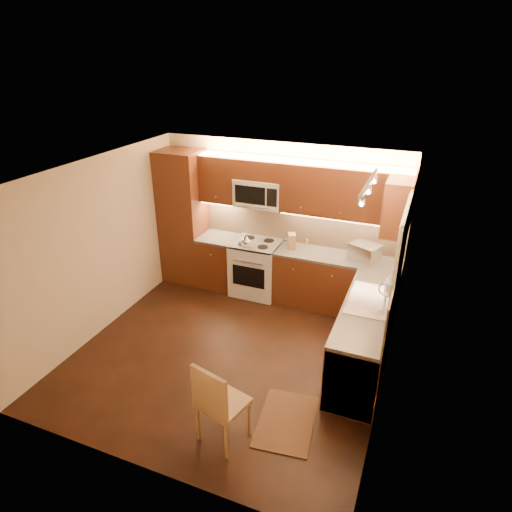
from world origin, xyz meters
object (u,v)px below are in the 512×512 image
at_px(microwave, 259,193).
at_px(dining_chair, 223,401).
at_px(kettle, 246,241).
at_px(soap_bottle, 389,282).
at_px(sink, 370,295).
at_px(toaster_oven, 364,252).
at_px(stove, 256,268).
at_px(knife_block, 292,241).

relative_size(microwave, dining_chair, 0.76).
relative_size(kettle, soap_bottle, 0.99).
height_order(soap_bottle, dining_chair, soap_bottle).
bearing_deg(sink, kettle, 156.01).
bearing_deg(sink, dining_chair, -121.20).
relative_size(sink, soap_bottle, 4.42).
height_order(sink, soap_bottle, soap_bottle).
distance_m(microwave, toaster_oven, 1.86).
xyz_separation_m(toaster_oven, soap_bottle, (0.45, -0.77, -0.03)).
relative_size(microwave, soap_bottle, 3.91).
bearing_deg(toaster_oven, sink, -53.46).
bearing_deg(dining_chair, toaster_oven, 88.87).
height_order(stove, microwave, microwave).
bearing_deg(knife_block, toaster_oven, -22.63).
height_order(stove, toaster_oven, toaster_oven).
bearing_deg(soap_bottle, microwave, 136.64).
height_order(microwave, dining_chair, microwave).
bearing_deg(stove, toaster_oven, 1.87).
bearing_deg(sink, knife_block, 140.17).
bearing_deg(kettle, dining_chair, -57.33).
relative_size(sink, toaster_oven, 2.07).
bearing_deg(microwave, dining_chair, -74.93).
distance_m(sink, knife_block, 1.84).
bearing_deg(kettle, stove, 80.10).
relative_size(stove, microwave, 1.21).
bearing_deg(knife_block, dining_chair, -107.91).
height_order(sink, knife_block, knife_block).
xyz_separation_m(stove, sink, (2.00, -1.12, 0.52)).
bearing_deg(stove, kettle, -114.22).
height_order(microwave, kettle, microwave).
bearing_deg(stove, dining_chair, -74.29).
xyz_separation_m(kettle, soap_bottle, (2.27, -0.52, -0.02)).
distance_m(sink, toaster_oven, 1.21).
bearing_deg(soap_bottle, knife_block, 132.18).
bearing_deg(sink, soap_bottle, 66.33).
bearing_deg(kettle, toaster_oven, 22.23).
distance_m(kettle, dining_chair, 3.02).
distance_m(microwave, knife_block, 0.92).
distance_m(stove, knife_block, 0.81).
bearing_deg(dining_chair, sink, 73.53).
height_order(kettle, knife_block, knife_block).
distance_m(sink, dining_chair, 2.27).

